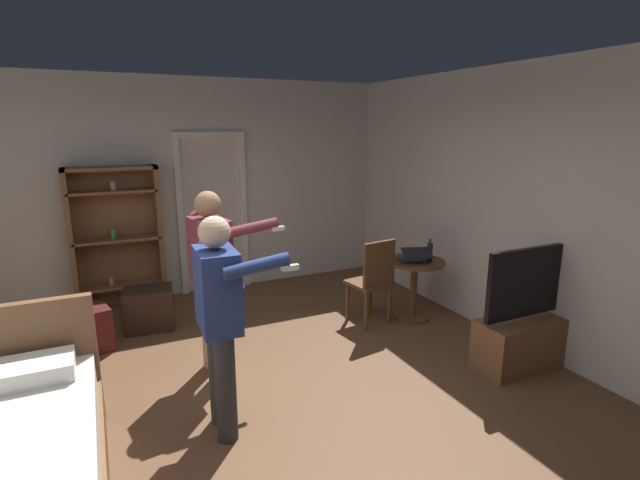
{
  "coord_description": "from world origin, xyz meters",
  "views": [
    {
      "loc": [
        -1.02,
        -3.09,
        2.2
      ],
      "look_at": [
        0.69,
        0.49,
        1.25
      ],
      "focal_mm": 26.69,
      "sensor_mm": 36.0,
      "label": 1
    }
  ],
  "objects_px": {
    "person_striped_shirt": "(213,270)",
    "person_blue_shirt": "(220,312)",
    "suitcase_dark": "(85,330)",
    "suitcase_small": "(149,309)",
    "bookshelf": "(116,232)",
    "side_table": "(414,279)",
    "laptop": "(414,257)",
    "bottle_on_table": "(430,251)",
    "wooden_chair": "(373,279)",
    "tv_flatscreen": "(527,331)"
  },
  "relations": [
    {
      "from": "bottle_on_table",
      "to": "suitcase_small",
      "type": "xyz_separation_m",
      "value": [
        -2.96,
        1.09,
        -0.58
      ]
    },
    {
      "from": "laptop",
      "to": "suitcase_dark",
      "type": "distance_m",
      "value": 3.54
    },
    {
      "from": "tv_flatscreen",
      "to": "bottle_on_table",
      "type": "relative_size",
      "value": 4.47
    },
    {
      "from": "suitcase_dark",
      "to": "laptop",
      "type": "bearing_deg",
      "value": -25.04
    },
    {
      "from": "tv_flatscreen",
      "to": "side_table",
      "type": "xyz_separation_m",
      "value": [
        -0.27,
        1.39,
        0.14
      ]
    },
    {
      "from": "suitcase_small",
      "to": "suitcase_dark",
      "type": "bearing_deg",
      "value": -146.41
    },
    {
      "from": "bookshelf",
      "to": "person_striped_shirt",
      "type": "height_order",
      "value": "bookshelf"
    },
    {
      "from": "tv_flatscreen",
      "to": "wooden_chair",
      "type": "xyz_separation_m",
      "value": [
        -0.8,
        1.43,
        0.2
      ]
    },
    {
      "from": "wooden_chair",
      "to": "suitcase_dark",
      "type": "distance_m",
      "value": 3.02
    },
    {
      "from": "side_table",
      "to": "laptop",
      "type": "bearing_deg",
      "value": -136.77
    },
    {
      "from": "wooden_chair",
      "to": "suitcase_dark",
      "type": "xyz_separation_m",
      "value": [
        -2.93,
        0.67,
        -0.32
      ]
    },
    {
      "from": "person_striped_shirt",
      "to": "suitcase_small",
      "type": "xyz_separation_m",
      "value": [
        -0.45,
        1.27,
        -0.74
      ]
    },
    {
      "from": "bookshelf",
      "to": "side_table",
      "type": "distance_m",
      "value": 3.61
    },
    {
      "from": "bookshelf",
      "to": "suitcase_dark",
      "type": "relative_size",
      "value": 3.86
    },
    {
      "from": "side_table",
      "to": "person_blue_shirt",
      "type": "xyz_separation_m",
      "value": [
        -2.53,
        -1.14,
        0.45
      ]
    },
    {
      "from": "person_blue_shirt",
      "to": "suitcase_small",
      "type": "bearing_deg",
      "value": 97.7
    },
    {
      "from": "tv_flatscreen",
      "to": "side_table",
      "type": "bearing_deg",
      "value": 100.88
    },
    {
      "from": "laptop",
      "to": "suitcase_dark",
      "type": "height_order",
      "value": "laptop"
    },
    {
      "from": "bookshelf",
      "to": "suitcase_dark",
      "type": "xyz_separation_m",
      "value": [
        -0.41,
        -1.17,
        -0.73
      ]
    },
    {
      "from": "bookshelf",
      "to": "side_table",
      "type": "bearing_deg",
      "value": -31.68
    },
    {
      "from": "tv_flatscreen",
      "to": "suitcase_dark",
      "type": "relative_size",
      "value": 2.57
    },
    {
      "from": "tv_flatscreen",
      "to": "laptop",
      "type": "xyz_separation_m",
      "value": [
        -0.31,
        1.35,
        0.41
      ]
    },
    {
      "from": "person_blue_shirt",
      "to": "side_table",
      "type": "bearing_deg",
      "value": 24.24
    },
    {
      "from": "side_table",
      "to": "person_striped_shirt",
      "type": "height_order",
      "value": "person_striped_shirt"
    },
    {
      "from": "bottle_on_table",
      "to": "person_striped_shirt",
      "type": "bearing_deg",
      "value": -176.05
    },
    {
      "from": "wooden_chair",
      "to": "person_blue_shirt",
      "type": "xyz_separation_m",
      "value": [
        -2.0,
        -1.18,
        0.39
      ]
    },
    {
      "from": "person_blue_shirt",
      "to": "suitcase_dark",
      "type": "relative_size",
      "value": 3.59
    },
    {
      "from": "tv_flatscreen",
      "to": "suitcase_small",
      "type": "height_order",
      "value": "tv_flatscreen"
    },
    {
      "from": "suitcase_dark",
      "to": "bottle_on_table",
      "type": "bearing_deg",
      "value": -25.02
    },
    {
      "from": "bottle_on_table",
      "to": "person_striped_shirt",
      "type": "height_order",
      "value": "person_striped_shirt"
    },
    {
      "from": "side_table",
      "to": "laptop",
      "type": "height_order",
      "value": "laptop"
    },
    {
      "from": "tv_flatscreen",
      "to": "person_striped_shirt",
      "type": "xyz_separation_m",
      "value": [
        -2.64,
        1.14,
        0.63
      ]
    },
    {
      "from": "laptop",
      "to": "bottle_on_table",
      "type": "relative_size",
      "value": 1.58
    },
    {
      "from": "person_blue_shirt",
      "to": "suitcase_small",
      "type": "height_order",
      "value": "person_blue_shirt"
    },
    {
      "from": "laptop",
      "to": "person_blue_shirt",
      "type": "bearing_deg",
      "value": -156.17
    },
    {
      "from": "person_striped_shirt",
      "to": "suitcase_dark",
      "type": "height_order",
      "value": "person_striped_shirt"
    },
    {
      "from": "person_striped_shirt",
      "to": "person_blue_shirt",
      "type": "bearing_deg",
      "value": -100.09
    },
    {
      "from": "person_blue_shirt",
      "to": "person_striped_shirt",
      "type": "height_order",
      "value": "person_striped_shirt"
    },
    {
      "from": "bottle_on_table",
      "to": "wooden_chair",
      "type": "distance_m",
      "value": 0.73
    },
    {
      "from": "tv_flatscreen",
      "to": "suitcase_small",
      "type": "distance_m",
      "value": 3.92
    },
    {
      "from": "tv_flatscreen",
      "to": "person_striped_shirt",
      "type": "height_order",
      "value": "person_striped_shirt"
    },
    {
      "from": "person_striped_shirt",
      "to": "suitcase_small",
      "type": "distance_m",
      "value": 1.53
    },
    {
      "from": "tv_flatscreen",
      "to": "person_striped_shirt",
      "type": "distance_m",
      "value": 2.94
    },
    {
      "from": "wooden_chair",
      "to": "suitcase_small",
      "type": "relative_size",
      "value": 1.92
    },
    {
      "from": "bookshelf",
      "to": "person_striped_shirt",
      "type": "distance_m",
      "value": 2.24
    },
    {
      "from": "bottle_on_table",
      "to": "suitcase_small",
      "type": "height_order",
      "value": "bottle_on_table"
    },
    {
      "from": "bookshelf",
      "to": "person_striped_shirt",
      "type": "xyz_separation_m",
      "value": [
        0.68,
        -2.14,
        0.02
      ]
    },
    {
      "from": "bookshelf",
      "to": "suitcase_small",
      "type": "distance_m",
      "value": 1.15
    },
    {
      "from": "suitcase_dark",
      "to": "suitcase_small",
      "type": "distance_m",
      "value": 0.71
    },
    {
      "from": "person_striped_shirt",
      "to": "side_table",
      "type": "bearing_deg",
      "value": 6.1
    }
  ]
}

